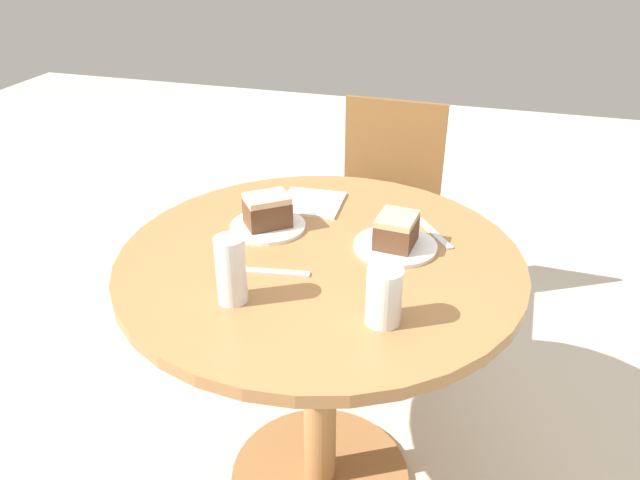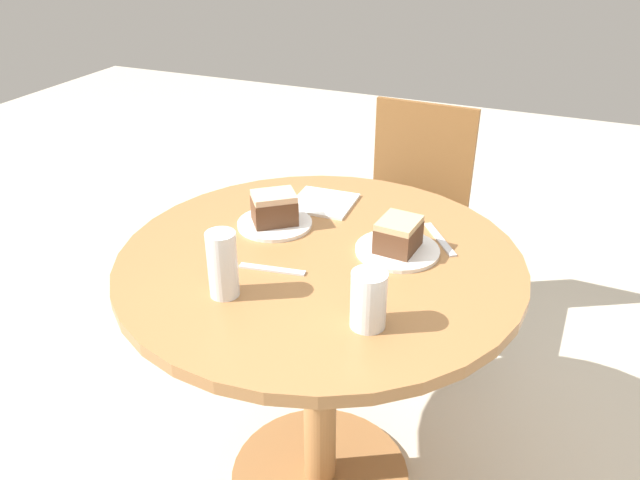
% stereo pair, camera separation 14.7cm
% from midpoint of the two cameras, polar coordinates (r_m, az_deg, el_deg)
% --- Properties ---
extents(ground_plane, '(8.00, 8.00, 0.00)m').
position_cam_midpoint_polar(ground_plane, '(2.00, -2.26, -21.01)').
color(ground_plane, beige).
extents(table, '(0.97, 0.97, 0.77)m').
position_cam_midpoint_polar(table, '(1.60, -2.66, -7.46)').
color(table, '#9E6B3D').
rests_on(table, ground_plane).
extents(chair, '(0.42, 0.46, 0.87)m').
position_cam_midpoint_polar(chair, '(2.37, 3.86, 2.11)').
color(chair, brown).
rests_on(chair, ground_plane).
extents(plate_near, '(0.20, 0.20, 0.01)m').
position_cam_midpoint_polar(plate_near, '(1.52, 4.17, -0.61)').
color(plate_near, white).
rests_on(plate_near, table).
extents(plate_far, '(0.19, 0.19, 0.01)m').
position_cam_midpoint_polar(plate_far, '(1.62, -7.37, 1.20)').
color(plate_far, white).
rests_on(plate_far, table).
extents(cake_slice_near, '(0.10, 0.11, 0.08)m').
position_cam_midpoint_polar(cake_slice_near, '(1.50, 4.22, 0.82)').
color(cake_slice_near, brown).
rests_on(cake_slice_near, plate_near).
extents(cake_slice_far, '(0.14, 0.13, 0.08)m').
position_cam_midpoint_polar(cake_slice_far, '(1.60, -7.47, 2.64)').
color(cake_slice_far, brown).
rests_on(cake_slice_far, plate_far).
extents(glass_lemonade, '(0.06, 0.06, 0.15)m').
position_cam_midpoint_polar(glass_lemonade, '(1.32, -11.29, -3.15)').
color(glass_lemonade, silver).
rests_on(glass_lemonade, table).
extents(glass_water, '(0.07, 0.07, 0.12)m').
position_cam_midpoint_polar(glass_water, '(1.24, 2.47, -5.51)').
color(glass_water, silver).
rests_on(glass_water, table).
extents(napkin_stack, '(0.17, 0.17, 0.01)m').
position_cam_midpoint_polar(napkin_stack, '(1.74, -3.19, 3.38)').
color(napkin_stack, white).
rests_on(napkin_stack, table).
extents(fork, '(0.11, 0.15, 0.00)m').
position_cam_midpoint_polar(fork, '(1.60, 7.78, 0.58)').
color(fork, silver).
rests_on(fork, table).
extents(spoon, '(0.16, 0.04, 0.00)m').
position_cam_midpoint_polar(spoon, '(1.43, -7.02, -3.01)').
color(spoon, silver).
rests_on(spoon, table).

